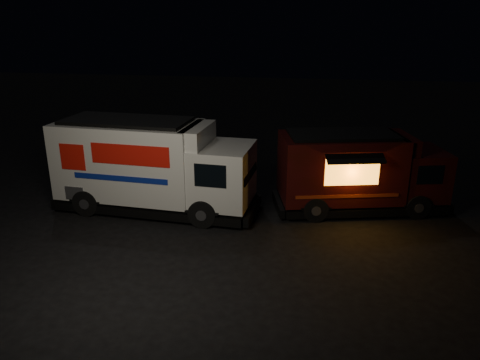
# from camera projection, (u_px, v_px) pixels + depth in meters

# --- Properties ---
(ground) EXTENTS (80.00, 80.00, 0.00)m
(ground) POSITION_uv_depth(u_px,v_px,m) (209.00, 240.00, 14.58)
(ground) COLOR black
(ground) RESTS_ON ground
(white_truck) EXTENTS (7.34, 2.95, 3.26)m
(white_truck) POSITION_uv_depth(u_px,v_px,m) (155.00, 166.00, 16.38)
(white_truck) COLOR silver
(white_truck) RESTS_ON ground
(red_truck) EXTENTS (6.41, 3.55, 2.82)m
(red_truck) POSITION_uv_depth(u_px,v_px,m) (362.00, 171.00, 16.50)
(red_truck) COLOR #36090C
(red_truck) RESTS_ON ground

